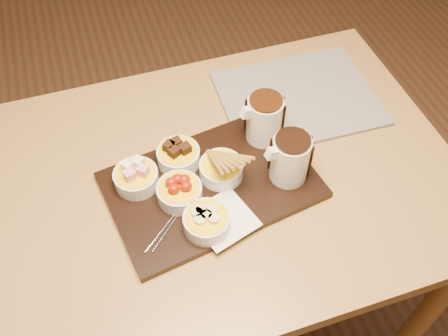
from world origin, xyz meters
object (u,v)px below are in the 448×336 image
object	(u,v)px
dining_table	(205,201)
serving_board	(212,185)
pitcher_milk_chocolate	(264,119)
pitcher_dark_chocolate	(290,159)
newspaper	(298,98)
bowl_strawberries	(180,193)

from	to	relation	value
dining_table	serving_board	world-z (taller)	serving_board
pitcher_milk_chocolate	serving_board	bearing A→B (deg)	-158.20
pitcher_milk_chocolate	dining_table	bearing A→B (deg)	-168.81
pitcher_dark_chocolate	pitcher_milk_chocolate	bearing A→B (deg)	85.60
serving_board	pitcher_dark_chocolate	world-z (taller)	pitcher_dark_chocolate
dining_table	newspaper	distance (m)	0.37
serving_board	bowl_strawberries	xyz separation A→B (m)	(-0.08, -0.02, 0.03)
dining_table	bowl_strawberries	bearing A→B (deg)	-143.52
serving_board	newspaper	world-z (taller)	serving_board
serving_board	bowl_strawberries	bearing A→B (deg)	-176.42
pitcher_dark_chocolate	pitcher_milk_chocolate	xyz separation A→B (m)	(-0.01, 0.13, 0.00)
pitcher_milk_chocolate	newspaper	world-z (taller)	pitcher_milk_chocolate
serving_board	bowl_strawberries	size ratio (longest dim) A/B	4.60
dining_table	newspaper	xyz separation A→B (m)	(0.31, 0.17, 0.10)
bowl_strawberries	newspaper	bearing A→B (deg)	30.19
serving_board	pitcher_dark_chocolate	xyz separation A→B (m)	(0.17, -0.03, 0.07)
newspaper	serving_board	bearing A→B (deg)	-144.38
serving_board	pitcher_dark_chocolate	bearing A→B (deg)	-19.98
serving_board	newspaper	distance (m)	0.37
serving_board	dining_table	bearing A→B (deg)	96.65
pitcher_dark_chocolate	newspaper	size ratio (longest dim) A/B	0.29
pitcher_dark_chocolate	newspaper	xyz separation A→B (m)	(0.13, 0.24, -0.07)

